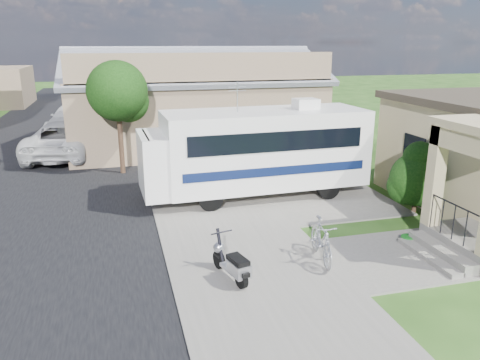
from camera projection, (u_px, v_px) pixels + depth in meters
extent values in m
plane|color=#1C3C10|center=(284.00, 253.00, 12.04)|extent=(120.00, 120.00, 0.00)
cube|color=black|center=(31.00, 173.00, 19.45)|extent=(9.00, 80.00, 0.02)
cube|color=#66625C|center=(186.00, 162.00, 21.05)|extent=(4.00, 80.00, 0.06)
cube|color=#66625C|center=(280.00, 195.00, 16.57)|extent=(7.00, 6.00, 0.05)
cube|color=#66625C|center=(409.00, 256.00, 11.84)|extent=(4.00, 3.00, 0.05)
cube|color=black|center=(413.00, 154.00, 15.41)|extent=(0.04, 1.10, 1.20)
cube|color=#66625C|center=(475.00, 245.00, 11.92)|extent=(1.60, 2.40, 0.50)
cube|color=#66625C|center=(441.00, 253.00, 11.70)|extent=(0.40, 2.16, 0.32)
cube|color=#66625C|center=(428.00, 257.00, 11.64)|extent=(0.35, 2.16, 0.16)
cube|color=tan|center=(435.00, 176.00, 12.27)|extent=(0.35, 0.35, 2.70)
cube|color=tan|center=(469.00, 143.00, 11.00)|extent=(0.35, 2.40, 0.50)
cylinder|color=black|center=(456.00, 205.00, 11.41)|extent=(0.04, 1.70, 0.04)
cube|color=#7D684E|center=(193.00, 110.00, 24.50)|extent=(12.00, 8.00, 3.60)
cube|color=slate|center=(198.00, 66.00, 21.98)|extent=(12.50, 4.40, 1.78)
cube|color=slate|center=(186.00, 63.00, 25.69)|extent=(12.50, 4.40, 1.78)
cube|color=slate|center=(191.00, 50.00, 23.64)|extent=(12.50, 0.50, 0.22)
cube|color=#7D684E|center=(206.00, 68.00, 20.22)|extent=(11.76, 0.20, 1.30)
cylinder|color=#311F16|center=(120.00, 136.00, 18.99)|extent=(0.20, 0.20, 3.15)
sphere|color=black|center=(117.00, 91.00, 18.48)|extent=(2.40, 2.40, 2.40)
sphere|color=black|center=(128.00, 102.00, 18.89)|extent=(1.68, 1.68, 1.68)
cylinder|color=#311F16|center=(117.00, 104.00, 28.24)|extent=(0.20, 0.20, 3.29)
sphere|color=black|center=(115.00, 72.00, 27.71)|extent=(2.40, 2.40, 2.40)
sphere|color=black|center=(122.00, 80.00, 28.12)|extent=(1.68, 1.68, 1.68)
cylinder|color=#311F16|center=(116.00, 92.00, 36.62)|extent=(0.20, 0.20, 3.01)
sphere|color=black|center=(114.00, 69.00, 36.13)|extent=(2.40, 2.40, 2.40)
sphere|color=black|center=(120.00, 75.00, 36.54)|extent=(1.68, 1.68, 1.68)
cube|color=silver|center=(265.00, 148.00, 16.12)|extent=(6.99, 2.70, 2.57)
cube|color=silver|center=(153.00, 164.00, 15.14)|extent=(0.87, 2.37, 1.98)
cube|color=black|center=(146.00, 148.00, 14.93)|extent=(0.13, 2.10, 0.89)
cube|color=black|center=(278.00, 142.00, 14.85)|extent=(5.87, 0.23, 0.64)
cube|color=black|center=(253.00, 128.00, 17.14)|extent=(5.87, 0.23, 0.64)
cube|color=#0B1539|center=(278.00, 171.00, 15.12)|extent=(6.22, 0.23, 0.30)
cube|color=#0B1539|center=(253.00, 154.00, 17.41)|extent=(6.22, 0.23, 0.30)
cube|color=silver|center=(306.00, 104.00, 16.12)|extent=(0.81, 0.72, 0.35)
cylinder|color=#A3A5AB|center=(237.00, 97.00, 15.35)|extent=(0.04, 0.04, 0.99)
cylinder|color=black|center=(210.00, 199.00, 14.87)|extent=(0.80, 0.30, 0.79)
cylinder|color=black|center=(196.00, 180.00, 16.87)|extent=(0.80, 0.30, 0.79)
cylinder|color=black|center=(328.00, 187.00, 16.03)|extent=(0.80, 0.30, 0.79)
cylinder|color=black|center=(302.00, 171.00, 18.02)|extent=(0.80, 0.30, 0.79)
cylinder|color=#311F16|center=(415.00, 202.00, 14.86)|extent=(0.14, 0.14, 0.68)
sphere|color=black|center=(417.00, 179.00, 14.64)|extent=(1.71, 1.71, 1.71)
sphere|color=black|center=(423.00, 166.00, 14.86)|extent=(1.37, 1.37, 1.37)
sphere|color=black|center=(406.00, 186.00, 14.81)|extent=(1.19, 1.19, 1.19)
sphere|color=black|center=(426.00, 191.00, 14.54)|extent=(1.02, 1.02, 1.02)
sphere|color=black|center=(420.00, 158.00, 14.45)|extent=(1.02, 1.02, 1.02)
cylinder|color=black|center=(241.00, 279.00, 10.18)|extent=(0.22, 0.44, 0.43)
cylinder|color=black|center=(219.00, 260.00, 11.07)|extent=(0.22, 0.44, 0.43)
cube|color=#A3A5AB|center=(231.00, 267.00, 10.57)|extent=(0.42, 0.59, 0.08)
cube|color=#A3A5AB|center=(239.00, 269.00, 10.21)|extent=(0.45, 0.60, 0.29)
cube|color=black|center=(238.00, 260.00, 10.19)|extent=(0.43, 0.64, 0.12)
cube|color=black|center=(245.00, 274.00, 10.01)|extent=(0.22, 0.23, 0.10)
cylinder|color=black|center=(220.00, 246.00, 10.90)|extent=(0.16, 0.34, 0.81)
sphere|color=#A3A5AB|center=(219.00, 247.00, 10.98)|extent=(0.27, 0.27, 0.27)
sphere|color=black|center=(217.00, 246.00, 11.05)|extent=(0.12, 0.12, 0.12)
cylinder|color=black|center=(221.00, 232.00, 10.74)|extent=(0.53, 0.17, 0.03)
cube|color=black|center=(219.00, 255.00, 11.04)|extent=(0.20, 0.30, 0.06)
imported|color=#A3A5AB|center=(321.00, 243.00, 11.40)|extent=(0.75, 1.81, 1.05)
imported|color=silver|center=(67.00, 138.00, 22.12)|extent=(3.83, 6.56, 1.72)
imported|color=silver|center=(72.00, 118.00, 28.50)|extent=(3.08, 5.70, 1.57)
cylinder|color=#136119|center=(408.00, 240.00, 12.66)|extent=(0.36, 0.36, 0.16)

